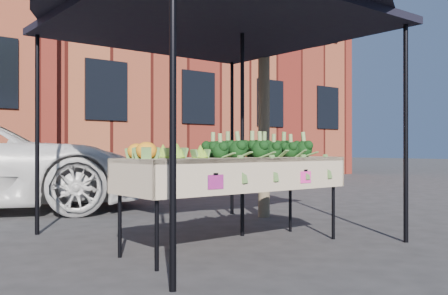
# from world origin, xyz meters

# --- Properties ---
(ground) EXTENTS (90.00, 90.00, 0.00)m
(ground) POSITION_xyz_m (0.00, 0.00, 0.00)
(ground) COLOR #272729
(table) EXTENTS (2.41, 0.83, 0.90)m
(table) POSITION_xyz_m (-0.04, 0.02, 0.45)
(table) COLOR #BEAA91
(table) RESTS_ON ground
(canopy) EXTENTS (3.16, 3.16, 2.74)m
(canopy) POSITION_xyz_m (0.09, 0.57, 1.37)
(canopy) COLOR black
(canopy) RESTS_ON ground
(broccoli_heap) EXTENTS (1.35, 0.55, 0.24)m
(broccoli_heap) POSITION_xyz_m (0.24, 0.05, 1.02)
(broccoli_heap) COLOR black
(broccoli_heap) RESTS_ON table
(romanesco_cluster) EXTENTS (0.41, 0.55, 0.18)m
(romanesco_cluster) POSITION_xyz_m (-0.70, 0.06, 0.99)
(romanesco_cluster) COLOR #79A734
(romanesco_cluster) RESTS_ON table
(cauliflower_pair) EXTENTS (0.21, 0.41, 0.17)m
(cauliflower_pair) POSITION_xyz_m (-1.07, 0.09, 0.98)
(cauliflower_pair) COLOR orange
(cauliflower_pair) RESTS_ON table
(street_tree) EXTENTS (2.45, 2.45, 4.83)m
(street_tree) POSITION_xyz_m (1.70, 1.48, 2.42)
(street_tree) COLOR #1E4C14
(street_tree) RESTS_ON ground
(building_right) EXTENTS (12.00, 8.00, 8.50)m
(building_right) POSITION_xyz_m (7.00, 12.50, 4.25)
(building_right) COLOR maroon
(building_right) RESTS_ON ground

